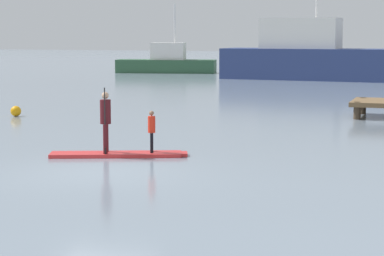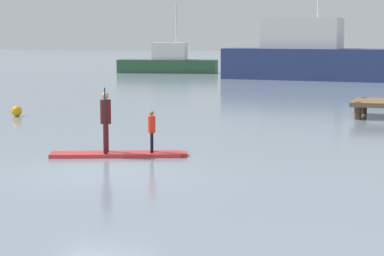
# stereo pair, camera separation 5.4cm
# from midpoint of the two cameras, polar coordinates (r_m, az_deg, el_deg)

# --- Properties ---
(ground_plane) EXTENTS (240.00, 240.00, 0.00)m
(ground_plane) POSITION_cam_midpoint_polar(r_m,az_deg,el_deg) (18.20, -7.10, -3.33)
(ground_plane) COLOR gray
(paddleboard_near) EXTENTS (3.70, 1.94, 0.10)m
(paddleboard_near) POSITION_cam_midpoint_polar(r_m,az_deg,el_deg) (20.39, -5.56, -2.02)
(paddleboard_near) COLOR red
(paddleboard_near) RESTS_ON ground
(paddler_adult) EXTENTS (0.38, 0.49, 1.79)m
(paddler_adult) POSITION_cam_midpoint_polar(r_m,az_deg,el_deg) (20.27, -6.56, 0.78)
(paddler_adult) COLOR #4C1419
(paddler_adult) RESTS_ON paddleboard_near
(paddler_child_solo) EXTENTS (0.26, 0.38, 1.14)m
(paddler_child_solo) POSITION_cam_midpoint_polar(r_m,az_deg,el_deg) (20.27, -3.02, -0.08)
(paddler_child_solo) COLOR black
(paddler_child_solo) RESTS_ON paddleboard_near
(fishing_boat_white_large) EXTENTS (13.05, 4.40, 10.19)m
(fishing_boat_white_large) POSITION_cam_midpoint_polar(r_m,az_deg,el_deg) (54.79, 9.04, 5.42)
(fishing_boat_white_large) COLOR navy
(fishing_boat_white_large) RESTS_ON ground
(trawler_grey_distant) EXTENTS (8.63, 3.63, 5.82)m
(trawler_grey_distant) POSITION_cam_midpoint_polar(r_m,az_deg,el_deg) (63.37, -1.81, 5.05)
(trawler_grey_distant) COLOR #2D5638
(trawler_grey_distant) RESTS_ON ground
(mooring_buoy_mid) EXTENTS (0.43, 0.43, 0.43)m
(mooring_buoy_mid) POSITION_cam_midpoint_polar(r_m,az_deg,el_deg) (30.82, -13.23, 1.27)
(mooring_buoy_mid) COLOR orange
(mooring_buoy_mid) RESTS_ON ground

